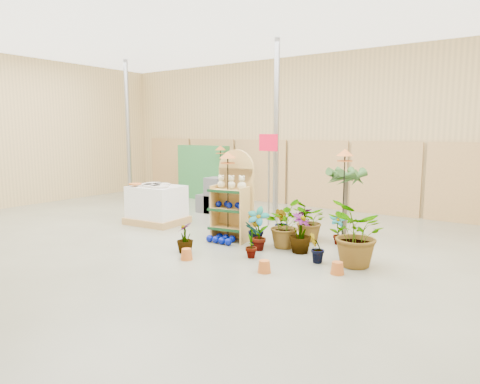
{
  "coord_description": "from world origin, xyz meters",
  "views": [
    {
      "loc": [
        5.4,
        -5.79,
        2.26
      ],
      "look_at": [
        0.3,
        1.5,
        1.0
      ],
      "focal_mm": 32.0,
      "sensor_mm": 36.0,
      "label": 1
    }
  ],
  "objects_px": {
    "potted_plant_2": "(283,224)",
    "display_shelf": "(234,199)",
    "pallet_stack": "(157,205)",
    "bird_table_front": "(228,158)"
  },
  "relations": [
    {
      "from": "display_shelf",
      "to": "potted_plant_2",
      "type": "distance_m",
      "value": 1.23
    },
    {
      "from": "pallet_stack",
      "to": "bird_table_front",
      "type": "bearing_deg",
      "value": -12.6
    },
    {
      "from": "pallet_stack",
      "to": "bird_table_front",
      "type": "relative_size",
      "value": 0.75
    },
    {
      "from": "bird_table_front",
      "to": "pallet_stack",
      "type": "bearing_deg",
      "value": 171.67
    },
    {
      "from": "display_shelf",
      "to": "bird_table_front",
      "type": "xyz_separation_m",
      "value": [
        -0.01,
        -0.2,
        0.86
      ]
    },
    {
      "from": "potted_plant_2",
      "to": "display_shelf",
      "type": "bearing_deg",
      "value": -177.97
    },
    {
      "from": "bird_table_front",
      "to": "potted_plant_2",
      "type": "relative_size",
      "value": 2.05
    },
    {
      "from": "pallet_stack",
      "to": "potted_plant_2",
      "type": "height_order",
      "value": "pallet_stack"
    },
    {
      "from": "potted_plant_2",
      "to": "pallet_stack",
      "type": "bearing_deg",
      "value": 178.11
    },
    {
      "from": "display_shelf",
      "to": "pallet_stack",
      "type": "xyz_separation_m",
      "value": [
        -2.47,
        0.16,
        -0.39
      ]
    }
  ]
}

